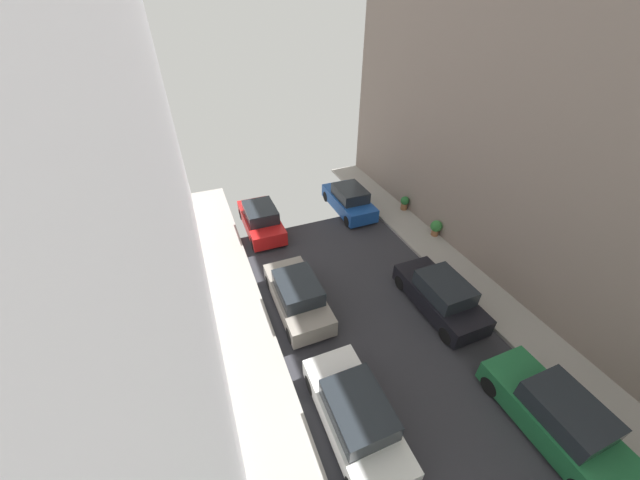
{
  "coord_description": "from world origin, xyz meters",
  "views": [
    {
      "loc": [
        -5.52,
        0.61,
        10.63
      ],
      "look_at": [
        -0.31,
        13.59,
        0.5
      ],
      "focal_mm": 19.01,
      "sensor_mm": 36.0,
      "label": 1
    }
  ],
  "objects_px": {
    "parked_car_left_4": "(298,295)",
    "parked_car_right_0": "(557,416)",
    "parked_car_left_3": "(355,415)",
    "parked_car_right_1": "(440,295)",
    "parked_car_left_5": "(261,219)",
    "potted_plant_0": "(405,202)",
    "parked_car_right_2": "(349,200)",
    "potted_plant_2": "(436,227)"
  },
  "relations": [
    {
      "from": "parked_car_right_1",
      "to": "parked_car_right_2",
      "type": "xyz_separation_m",
      "value": [
        0.0,
        8.52,
        0.0
      ]
    },
    {
      "from": "parked_car_left_5",
      "to": "potted_plant_0",
      "type": "relative_size",
      "value": 5.04
    },
    {
      "from": "parked_car_right_0",
      "to": "potted_plant_2",
      "type": "bearing_deg",
      "value": 72.15
    },
    {
      "from": "parked_car_right_0",
      "to": "potted_plant_0",
      "type": "distance_m",
      "value": 12.85
    },
    {
      "from": "parked_car_left_5",
      "to": "parked_car_right_1",
      "type": "bearing_deg",
      "value": -57.17
    },
    {
      "from": "parked_car_left_5",
      "to": "parked_car_right_1",
      "type": "xyz_separation_m",
      "value": [
        5.4,
        -8.37,
        0.0
      ]
    },
    {
      "from": "parked_car_left_3",
      "to": "parked_car_left_5",
      "type": "relative_size",
      "value": 1.0
    },
    {
      "from": "parked_car_right_1",
      "to": "potted_plant_2",
      "type": "relative_size",
      "value": 4.84
    },
    {
      "from": "parked_car_left_4",
      "to": "potted_plant_2",
      "type": "distance_m",
      "value": 8.73
    },
    {
      "from": "parked_car_right_2",
      "to": "parked_car_right_0",
      "type": "bearing_deg",
      "value": -90.0
    },
    {
      "from": "parked_car_left_4",
      "to": "potted_plant_0",
      "type": "distance_m",
      "value": 9.84
    },
    {
      "from": "parked_car_right_0",
      "to": "parked_car_right_1",
      "type": "height_order",
      "value": "same"
    },
    {
      "from": "parked_car_left_3",
      "to": "parked_car_right_2",
      "type": "relative_size",
      "value": 1.0
    },
    {
      "from": "parked_car_right_1",
      "to": "parked_car_right_2",
      "type": "height_order",
      "value": "same"
    },
    {
      "from": "parked_car_right_2",
      "to": "parked_car_right_1",
      "type": "bearing_deg",
      "value": -90.0
    },
    {
      "from": "parked_car_left_4",
      "to": "parked_car_right_0",
      "type": "relative_size",
      "value": 1.0
    },
    {
      "from": "parked_car_left_4",
      "to": "potted_plant_2",
      "type": "bearing_deg",
      "value": 13.83
    },
    {
      "from": "parked_car_left_3",
      "to": "potted_plant_2",
      "type": "relative_size",
      "value": 4.84
    },
    {
      "from": "potted_plant_0",
      "to": "parked_car_left_5",
      "type": "bearing_deg",
      "value": 172.15
    },
    {
      "from": "parked_car_left_3",
      "to": "potted_plant_2",
      "type": "height_order",
      "value": "parked_car_left_3"
    },
    {
      "from": "parked_car_left_5",
      "to": "potted_plant_2",
      "type": "xyz_separation_m",
      "value": [
        8.47,
        -4.11,
        -0.08
      ]
    },
    {
      "from": "parked_car_left_3",
      "to": "parked_car_left_4",
      "type": "height_order",
      "value": "same"
    },
    {
      "from": "parked_car_left_4",
      "to": "parked_car_right_0",
      "type": "xyz_separation_m",
      "value": [
        5.4,
        -7.46,
        0.0
      ]
    },
    {
      "from": "parked_car_left_4",
      "to": "parked_car_left_5",
      "type": "xyz_separation_m",
      "value": [
        0.0,
        6.19,
        0.0
      ]
    },
    {
      "from": "parked_car_left_5",
      "to": "potted_plant_2",
      "type": "bearing_deg",
      "value": -25.85
    },
    {
      "from": "parked_car_left_3",
      "to": "potted_plant_2",
      "type": "distance_m",
      "value": 11.2
    },
    {
      "from": "parked_car_left_3",
      "to": "potted_plant_2",
      "type": "bearing_deg",
      "value": 40.82
    },
    {
      "from": "parked_car_right_1",
      "to": "potted_plant_0",
      "type": "relative_size",
      "value": 5.04
    },
    {
      "from": "parked_car_left_5",
      "to": "potted_plant_0",
      "type": "distance_m",
      "value": 8.53
    },
    {
      "from": "parked_car_right_0",
      "to": "potted_plant_2",
      "type": "xyz_separation_m",
      "value": [
        3.07,
        9.54,
        -0.08
      ]
    },
    {
      "from": "parked_car_left_3",
      "to": "parked_car_right_1",
      "type": "bearing_deg",
      "value": 29.51
    },
    {
      "from": "parked_car_left_4",
      "to": "parked_car_right_0",
      "type": "height_order",
      "value": "same"
    },
    {
      "from": "parked_car_left_4",
      "to": "parked_car_right_1",
      "type": "xyz_separation_m",
      "value": [
        5.4,
        -2.18,
        0.0
      ]
    },
    {
      "from": "parked_car_left_5",
      "to": "parked_car_right_2",
      "type": "height_order",
      "value": "same"
    },
    {
      "from": "parked_car_right_2",
      "to": "potted_plant_0",
      "type": "relative_size",
      "value": 5.04
    },
    {
      "from": "parked_car_left_5",
      "to": "parked_car_right_0",
      "type": "relative_size",
      "value": 1.0
    },
    {
      "from": "parked_car_left_4",
      "to": "potted_plant_0",
      "type": "relative_size",
      "value": 5.04
    },
    {
      "from": "parked_car_left_3",
      "to": "parked_car_right_0",
      "type": "relative_size",
      "value": 1.0
    },
    {
      "from": "potted_plant_0",
      "to": "parked_car_right_0",
      "type": "bearing_deg",
      "value": -103.75
    },
    {
      "from": "parked_car_left_5",
      "to": "potted_plant_0",
      "type": "xyz_separation_m",
      "value": [
        8.45,
        -1.17,
        -0.11
      ]
    },
    {
      "from": "parked_car_right_1",
      "to": "potted_plant_2",
      "type": "bearing_deg",
      "value": 54.21
    },
    {
      "from": "parked_car_left_5",
      "to": "parked_car_right_0",
      "type": "bearing_deg",
      "value": -68.41
    }
  ]
}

